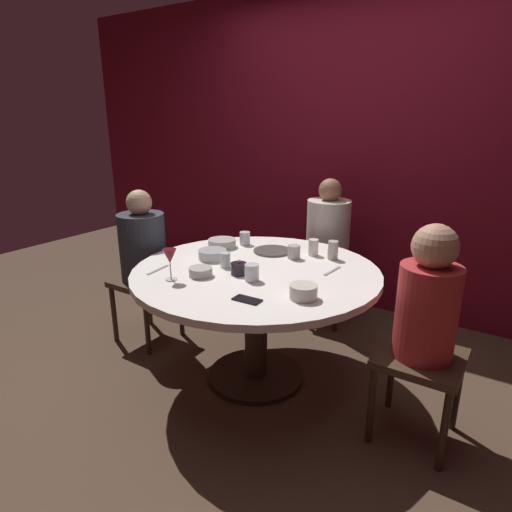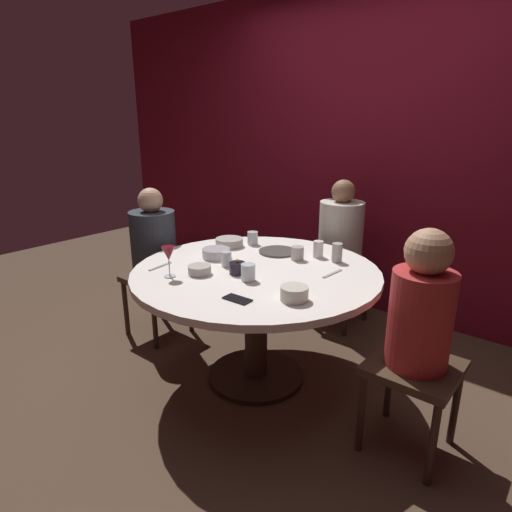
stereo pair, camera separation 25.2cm
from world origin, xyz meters
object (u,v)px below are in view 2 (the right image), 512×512
seated_diner_left (154,246)px  cell_phone (237,299)px  dinner_plate (278,251)px  cup_far_edge (253,238)px  dining_table (256,290)px  candle_holder (237,268)px  seated_diner_back (341,237)px  wine_glass (169,255)px  bowl_small_white (229,242)px  cup_by_left_diner (248,272)px  bowl_serving_large (216,253)px  bowl_salad_center (200,270)px  cup_beside_wine (318,249)px  bowl_sauce_side (294,293)px  cup_by_right_diner (226,259)px  cup_near_candle (297,253)px  cup_center_front (337,253)px  seated_diner_right (420,319)px

seated_diner_left → cell_phone: seated_diner_left is taller
dinner_plate → cup_far_edge: size_ratio=2.75×
dining_table → candle_holder: bearing=-103.3°
seated_diner_back → wine_glass: 1.46m
bowl_small_white → cup_by_left_diner: (0.53, -0.42, 0.02)m
dinner_plate → cup_by_left_diner: 0.55m
wine_glass → cell_phone: (0.51, -0.00, -0.12)m
bowl_serving_large → cup_far_edge: 0.38m
bowl_salad_center → cup_beside_wine: 0.78m
cell_phone → bowl_sauce_side: (0.22, 0.17, 0.03)m
bowl_sauce_side → cup_by_right_diner: cup_by_right_diner is taller
candle_holder → bowl_sauce_side: 0.47m
bowl_salad_center → wine_glass: bearing=-124.9°
bowl_serving_large → cup_near_candle: size_ratio=2.07×
cup_by_right_diner → cell_phone: bearing=-41.3°
seated_diner_left → cup_beside_wine: bearing=21.0°
seated_diner_left → cup_beside_wine: size_ratio=10.63×
seated_diner_left → dinner_plate: seated_diner_left is taller
cup_far_edge → bowl_small_white: bearing=-125.4°
cup_near_candle → cup_far_edge: size_ratio=0.95×
dinner_plate → bowl_serving_large: size_ratio=1.40×
seated_diner_back → bowl_salad_center: bearing=-8.6°
dining_table → cup_center_front: size_ratio=12.35×
cell_phone → cup_beside_wine: bearing=-177.9°
seated_diner_back → cup_by_left_diner: bearing=4.1°
cup_near_candle → dining_table: bearing=-107.1°
bowl_salad_center → cup_center_front: cup_center_front is taller
cell_phone → bowl_salad_center: size_ratio=1.06×
bowl_sauce_side → cup_beside_wine: cup_beside_wine is taller
cup_by_left_diner → bowl_sauce_side: bearing=-10.4°
wine_glass → dinner_plate: size_ratio=0.71×
candle_holder → wine_glass: 0.39m
wine_glass → cup_by_left_diner: 0.45m
bowl_salad_center → cup_near_candle: bearing=63.0°
wine_glass → cup_beside_wine: wine_glass is taller
candle_holder → cup_by_right_diner: 0.15m
seated_diner_back → cup_by_right_diner: (-0.17, -1.09, 0.07)m
candle_holder → bowl_salad_center: size_ratio=0.70×
seated_diner_right → wine_glass: (-1.26, -0.40, 0.15)m
bowl_salad_center → bowl_sauce_side: bowl_sauce_side is taller
seated_diner_back → dinner_plate: (-0.09, -0.68, 0.03)m
seated_diner_right → seated_diner_back: bearing=-46.7°
seated_diner_left → seated_diner_right: (1.92, -0.00, 0.01)m
bowl_sauce_side → cell_phone: bearing=-141.2°
seated_diner_left → bowl_salad_center: (0.76, -0.27, 0.06)m
dining_table → cup_beside_wine: size_ratio=13.86×
seated_diner_right → cell_phone: size_ratio=8.06×
dinner_plate → cup_far_edge: (-0.25, 0.04, 0.04)m
seated_diner_back → bowl_sauce_side: size_ratio=8.29×
seated_diner_right → bowl_sauce_side: (-0.53, -0.23, 0.06)m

